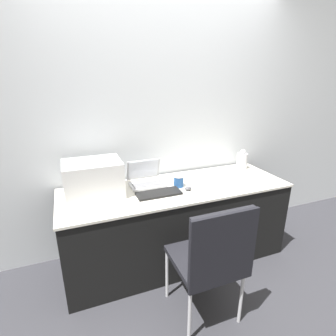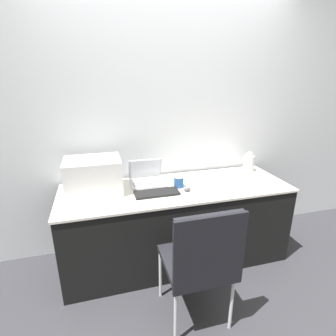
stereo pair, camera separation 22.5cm
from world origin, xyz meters
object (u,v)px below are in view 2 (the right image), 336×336
at_px(printer, 93,175).
at_px(laptop_left, 147,178).
at_px(external_keyboard, 157,193).
at_px(coffee_cup, 179,182).
at_px(mouse, 187,189).
at_px(chair, 202,257).
at_px(metal_pitcher, 249,163).

height_order(printer, laptop_left, printer).
bearing_deg(external_keyboard, coffee_cup, 23.00).
xyz_separation_m(external_keyboard, coffee_cup, (0.23, 0.10, 0.04)).
distance_m(mouse, chair, 0.70).
height_order(coffee_cup, mouse, coffee_cup).
bearing_deg(coffee_cup, printer, 173.31).
distance_m(laptop_left, coffee_cup, 0.31).
distance_m(laptop_left, metal_pitcher, 1.10).
relative_size(laptop_left, metal_pitcher, 1.50).
relative_size(printer, laptop_left, 1.45).
bearing_deg(external_keyboard, printer, 160.32).
relative_size(external_keyboard, mouse, 6.09).
relative_size(printer, metal_pitcher, 2.17).
xyz_separation_m(metal_pitcher, chair, (-0.93, -0.99, -0.26)).
bearing_deg(metal_pitcher, printer, -175.45).
xyz_separation_m(mouse, chair, (-0.13, -0.67, -0.18)).
xyz_separation_m(laptop_left, chair, (0.17, -0.95, -0.21)).
bearing_deg(printer, external_keyboard, -19.68).
distance_m(coffee_cup, metal_pitcher, 0.87).
bearing_deg(coffee_cup, mouse, -68.36).
bearing_deg(coffee_cup, external_keyboard, -157.00).
relative_size(mouse, chair, 0.07).
height_order(coffee_cup, metal_pitcher, metal_pitcher).
bearing_deg(external_keyboard, mouse, -3.38).
height_order(printer, coffee_cup, printer).
xyz_separation_m(mouse, metal_pitcher, (0.80, 0.32, 0.08)).
bearing_deg(external_keyboard, chair, -78.30).
distance_m(laptop_left, chair, 0.99).
bearing_deg(printer, coffee_cup, -6.69).
xyz_separation_m(printer, coffee_cup, (0.74, -0.09, -0.11)).
xyz_separation_m(coffee_cup, mouse, (0.04, -0.11, -0.04)).
relative_size(coffee_cup, chair, 0.11).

